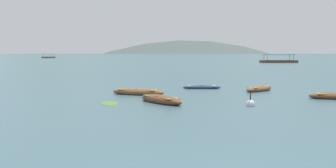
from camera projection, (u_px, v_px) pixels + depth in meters
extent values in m
plane|color=#385660|center=(189.00, 53.00, 1499.92)|extent=(6000.00, 6000.00, 0.00)
cone|color=#56665B|center=(54.00, 25.00, 1428.43)|extent=(659.98, 659.98, 213.82)
cone|color=#4C5B56|center=(182.00, 13.00, 1418.74)|extent=(974.53, 974.53, 297.98)
ellipsoid|color=brown|center=(138.00, 92.00, 26.29)|extent=(3.95, 2.12, 0.57)
cube|color=orange|center=(138.00, 90.00, 26.28)|extent=(2.85, 1.52, 0.05)
cube|color=brown|center=(138.00, 89.00, 26.28)|extent=(0.29, 0.75, 0.04)
ellipsoid|color=brown|center=(259.00, 89.00, 28.78)|extent=(2.80, 3.00, 0.52)
cube|color=orange|center=(259.00, 87.00, 28.77)|extent=(2.02, 2.16, 0.05)
cube|color=brown|center=(259.00, 86.00, 28.76)|extent=(0.57, 0.51, 0.04)
ellipsoid|color=navy|center=(202.00, 87.00, 30.71)|extent=(3.08, 0.87, 0.35)
cube|color=#B7B2A3|center=(202.00, 86.00, 30.70)|extent=(2.22, 0.63, 0.05)
cube|color=navy|center=(202.00, 85.00, 30.70)|extent=(0.10, 0.52, 0.04)
ellipsoid|color=brown|center=(161.00, 100.00, 21.96)|extent=(3.12, 3.44, 0.58)
cube|color=olive|center=(161.00, 97.00, 21.95)|extent=(2.25, 2.48, 0.05)
cube|color=brown|center=(161.00, 96.00, 21.94)|extent=(0.57, 0.50, 0.04)
cube|color=brown|center=(279.00, 62.00, 109.92)|extent=(10.68, 5.11, 0.90)
cylinder|color=#4C4742|center=(267.00, 58.00, 108.10)|extent=(0.10, 0.10, 1.80)
cylinder|color=#4C4742|center=(264.00, 58.00, 110.74)|extent=(0.10, 0.10, 1.80)
cylinder|color=#4C4742|center=(294.00, 58.00, 108.92)|extent=(0.10, 0.10, 1.80)
cylinder|color=#4C4742|center=(290.00, 58.00, 111.56)|extent=(0.10, 0.10, 1.80)
cube|color=#334C75|center=(279.00, 55.00, 109.76)|extent=(8.97, 4.29, 0.12)
cube|color=brown|center=(48.00, 58.00, 205.64)|extent=(7.63, 4.87, 0.90)
cylinder|color=#4C4742|center=(54.00, 55.00, 207.27)|extent=(0.10, 0.10, 1.80)
cylinder|color=#4C4742|center=(54.00, 55.00, 205.41)|extent=(0.10, 0.10, 1.80)
cylinder|color=#4C4742|center=(43.00, 55.00, 205.68)|extent=(0.10, 0.10, 1.80)
cylinder|color=#4C4742|center=(43.00, 55.00, 203.83)|extent=(0.10, 0.10, 1.80)
cube|color=#9E998E|center=(48.00, 54.00, 205.47)|extent=(6.41, 4.09, 0.12)
sphere|color=silver|center=(250.00, 104.00, 20.69)|extent=(0.48, 0.48, 0.48)
cylinder|color=black|center=(250.00, 98.00, 20.66)|extent=(0.06, 0.06, 0.70)
ellipsoid|color=#477033|center=(109.00, 104.00, 21.67)|extent=(1.63, 2.30, 0.14)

